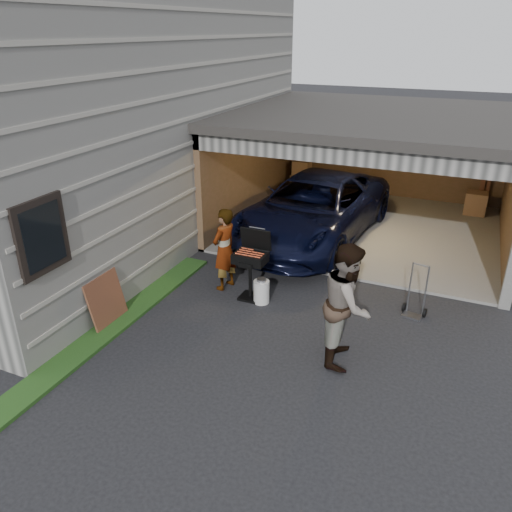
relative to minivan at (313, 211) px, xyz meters
The scene contains 11 objects.
ground 5.26m from the minivan, 86.48° to the right, with size 80.00×80.00×0.00m, color black.
house 6.15m from the minivan, 168.07° to the right, with size 7.00×11.00×5.50m, color #474744.
groundcover_strip 6.53m from the minivan, 107.30° to the right, with size 0.50×8.00×0.06m, color #193814.
garage 2.23m from the minivan, 55.83° to the left, with size 6.80×6.30×2.90m.
minivan is the anchor object (origin of this frame).
woman 3.11m from the minivan, 105.39° to the right, with size 0.60×0.39×1.64m, color silver.
man 4.74m from the minivan, 66.33° to the right, with size 0.93×0.73×1.92m, color #4A301D.
bbq_grill 3.17m from the minivan, 93.48° to the right, with size 0.59×0.52×1.32m.
propane_tank 3.30m from the minivan, 88.91° to the right, with size 0.30×0.30×0.44m, color white.
plywood_panel 5.41m from the minivan, 112.64° to the right, with size 0.04×0.80×0.90m, color brown.
hand_truck 3.81m from the minivan, 43.60° to the right, with size 0.43×0.36×1.00m.
Camera 1 is at (2.91, -5.54, 4.68)m, focal length 35.00 mm.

